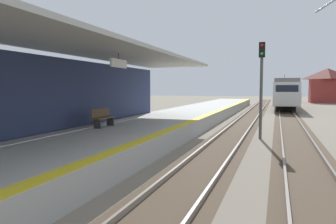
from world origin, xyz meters
The scene contains 8 objects.
station_platform centered at (-2.50, 16.00, 0.45)m, with size 5.00×80.00×0.91m.
station_building_with_canopy centered at (-4.30, 10.95, 2.66)m, with size 4.85×24.00×4.43m.
track_pair_nearest_platform centered at (1.90, 20.00, 0.05)m, with size 2.34×120.00×0.16m.
track_pair_middle centered at (5.30, 20.00, 0.05)m, with size 2.34×120.00×0.16m.
approaching_train centered at (5.30, 46.28, 2.18)m, with size 2.93×19.60×4.76m.
rail_signal_post centered at (3.47, 18.48, 3.19)m, with size 0.32×0.34×5.20m.
platform_bench centered at (-3.59, 13.92, 1.37)m, with size 0.45×1.60×0.88m.
distant_trackside_house centered at (13.10, 66.20, 3.34)m, with size 6.60×5.28×6.40m.
Camera 1 is at (4.28, 0.58, 2.76)m, focal length 34.05 mm.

